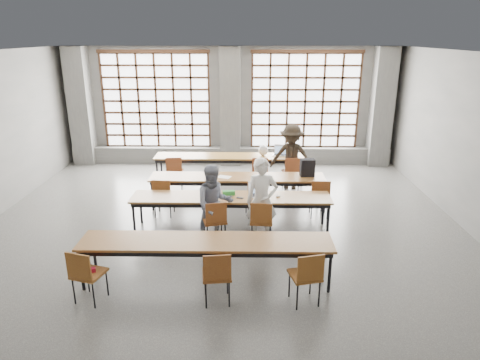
# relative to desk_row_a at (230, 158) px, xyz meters

# --- Properties ---
(floor) EXTENTS (11.00, 11.00, 0.00)m
(floor) POSITION_rel_desk_row_a_xyz_m (-0.04, -3.51, -0.66)
(floor) COLOR #4F504D
(floor) RESTS_ON ground
(ceiling) EXTENTS (11.00, 11.00, 0.00)m
(ceiling) POSITION_rel_desk_row_a_xyz_m (-0.04, -3.51, 2.84)
(ceiling) COLOR silver
(ceiling) RESTS_ON floor
(wall_back) EXTENTS (10.00, 0.00, 10.00)m
(wall_back) POSITION_rel_desk_row_a_xyz_m (-0.04, 1.99, 1.09)
(wall_back) COLOR #5C5B59
(wall_back) RESTS_ON floor
(column_left) EXTENTS (0.60, 0.55, 3.50)m
(column_left) POSITION_rel_desk_row_a_xyz_m (-4.54, 1.71, 1.09)
(column_left) COLOR #51514F
(column_left) RESTS_ON floor
(column_mid) EXTENTS (0.60, 0.55, 3.50)m
(column_mid) POSITION_rel_desk_row_a_xyz_m (-0.04, 1.71, 1.09)
(column_mid) COLOR #51514F
(column_mid) RESTS_ON floor
(column_right) EXTENTS (0.60, 0.55, 3.50)m
(column_right) POSITION_rel_desk_row_a_xyz_m (4.46, 1.71, 1.09)
(column_right) COLOR #51514F
(column_right) RESTS_ON floor
(window_left) EXTENTS (3.32, 0.12, 3.00)m
(window_left) POSITION_rel_desk_row_a_xyz_m (-2.29, 1.91, 1.24)
(window_left) COLOR white
(window_left) RESTS_ON wall_back
(window_right) EXTENTS (3.32, 0.12, 3.00)m
(window_right) POSITION_rel_desk_row_a_xyz_m (2.21, 1.91, 1.24)
(window_right) COLOR white
(window_right) RESTS_ON wall_back
(sill_ledge) EXTENTS (9.80, 0.35, 0.50)m
(sill_ledge) POSITION_rel_desk_row_a_xyz_m (-0.04, 1.79, -0.41)
(sill_ledge) COLOR #51514F
(sill_ledge) RESTS_ON floor
(desk_row_a) EXTENTS (4.00, 0.70, 0.73)m
(desk_row_a) POSITION_rel_desk_row_a_xyz_m (0.00, 0.00, 0.00)
(desk_row_a) COLOR brown
(desk_row_a) RESTS_ON floor
(desk_row_b) EXTENTS (4.00, 0.70, 0.73)m
(desk_row_b) POSITION_rel_desk_row_a_xyz_m (0.25, -1.77, 0.00)
(desk_row_b) COLOR brown
(desk_row_b) RESTS_ON floor
(desk_row_c) EXTENTS (4.00, 0.70, 0.73)m
(desk_row_c) POSITION_rel_desk_row_a_xyz_m (0.15, -3.05, 0.00)
(desk_row_c) COLOR brown
(desk_row_c) RESTS_ON floor
(desk_row_d) EXTENTS (4.00, 0.70, 0.73)m
(desk_row_d) POSITION_rel_desk_row_a_xyz_m (-0.18, -5.00, 0.00)
(desk_row_d) COLOR brown
(desk_row_d) RESTS_ON floor
(chair_back_left) EXTENTS (0.45, 0.46, 0.88)m
(chair_back_left) POSITION_rel_desk_row_a_xyz_m (-1.39, -0.63, -0.13)
(chair_back_left) COLOR maroon
(chair_back_left) RESTS_ON floor
(chair_back_mid) EXTENTS (0.43, 0.44, 0.88)m
(chair_back_mid) POSITION_rel_desk_row_a_xyz_m (0.80, -0.63, -0.13)
(chair_back_mid) COLOR maroon
(chair_back_mid) RESTS_ON floor
(chair_back_right) EXTENTS (0.46, 0.47, 0.88)m
(chair_back_right) POSITION_rel_desk_row_a_xyz_m (1.61, -0.63, -0.13)
(chair_back_right) COLOR maroon
(chair_back_right) RESTS_ON floor
(chair_mid_left) EXTENTS (0.45, 0.45, 0.88)m
(chair_mid_left) POSITION_rel_desk_row_a_xyz_m (-1.36, -2.40, -0.13)
(chair_mid_left) COLOR brown
(chair_mid_left) RESTS_ON floor
(chair_mid_centre) EXTENTS (0.49, 0.49, 0.88)m
(chair_mid_centre) POSITION_rel_desk_row_a_xyz_m (0.66, -2.39, -0.13)
(chair_mid_centre) COLOR brown
(chair_mid_centre) RESTS_ON floor
(chair_mid_right) EXTENTS (0.43, 0.44, 0.88)m
(chair_mid_right) POSITION_rel_desk_row_a_xyz_m (2.04, -2.40, -0.13)
(chair_mid_right) COLOR brown
(chair_mid_right) RESTS_ON floor
(chair_front_left) EXTENTS (0.51, 0.52, 0.88)m
(chair_front_left) POSITION_rel_desk_row_a_xyz_m (-0.13, -3.68, -0.13)
(chair_front_left) COLOR brown
(chair_front_left) RESTS_ON floor
(chair_front_right) EXTENTS (0.45, 0.46, 0.88)m
(chair_front_right) POSITION_rel_desk_row_a_xyz_m (0.74, -3.68, -0.13)
(chair_front_right) COLOR brown
(chair_front_right) RESTS_ON floor
(chair_near_left) EXTENTS (0.52, 0.52, 0.88)m
(chair_near_left) POSITION_rel_desk_row_a_xyz_m (-1.90, -5.62, -0.13)
(chair_near_left) COLOR brown
(chair_near_left) RESTS_ON floor
(chair_near_mid) EXTENTS (0.47, 0.47, 0.88)m
(chair_near_mid) POSITION_rel_desk_row_a_xyz_m (0.03, -5.62, -0.13)
(chair_near_mid) COLOR brown
(chair_near_mid) RESTS_ON floor
(chair_near_right) EXTENTS (0.51, 0.51, 0.88)m
(chair_near_right) POSITION_rel_desk_row_a_xyz_m (1.34, -5.62, -0.13)
(chair_near_right) COLOR brown
(chair_near_right) RESTS_ON floor
(student_male) EXTENTS (0.65, 0.46, 1.67)m
(student_male) POSITION_rel_desk_row_a_xyz_m (0.75, -3.55, 0.17)
(student_male) COLOR white
(student_male) RESTS_ON floor
(student_female) EXTENTS (0.87, 0.75, 1.53)m
(student_female) POSITION_rel_desk_row_a_xyz_m (-0.15, -3.55, 0.10)
(student_female) COLOR #172145
(student_female) RESTS_ON floor
(student_back) EXTENTS (1.21, 0.89, 1.68)m
(student_back) POSITION_rel_desk_row_a_xyz_m (1.60, -0.50, 0.18)
(student_back) COLOR black
(student_back) RESTS_ON floor
(laptop_front) EXTENTS (0.41, 0.37, 0.26)m
(laptop_front) POSITION_rel_desk_row_a_xyz_m (0.69, -2.94, 0.13)
(laptop_front) COLOR silver
(laptop_front) RESTS_ON desk_row_c
(laptop_back) EXTENTS (0.43, 0.39, 0.26)m
(laptop_back) POSITION_rel_desk_row_a_xyz_m (1.37, 0.11, 0.13)
(laptop_back) COLOR silver
(laptop_back) RESTS_ON desk_row_a
(mouse) EXTENTS (0.10, 0.07, 0.04)m
(mouse) POSITION_rel_desk_row_a_xyz_m (1.10, -3.07, 0.08)
(mouse) COLOR white
(mouse) RESTS_ON desk_row_c
(green_box) EXTENTS (0.26, 0.12, 0.09)m
(green_box) POSITION_rel_desk_row_a_xyz_m (0.10, -2.97, 0.11)
(green_box) COLOR green
(green_box) RESTS_ON desk_row_c
(phone) EXTENTS (0.14, 0.11, 0.01)m
(phone) POSITION_rel_desk_row_a_xyz_m (0.33, -3.15, 0.07)
(phone) COLOR black
(phone) RESTS_ON desk_row_c
(paper_sheet_a) EXTENTS (0.30, 0.21, 0.00)m
(paper_sheet_a) POSITION_rel_desk_row_a_xyz_m (-0.35, -1.72, 0.07)
(paper_sheet_a) COLOR white
(paper_sheet_a) RESTS_ON desk_row_b
(paper_sheet_b) EXTENTS (0.35, 0.30, 0.00)m
(paper_sheet_b) POSITION_rel_desk_row_a_xyz_m (-0.05, -1.82, 0.07)
(paper_sheet_b) COLOR white
(paper_sheet_b) RESTS_ON desk_row_b
(backpack) EXTENTS (0.33, 0.22, 0.40)m
(backpack) POSITION_rel_desk_row_a_xyz_m (1.85, -1.72, 0.27)
(backpack) COLOR black
(backpack) RESTS_ON desk_row_b
(plastic_bag) EXTENTS (0.31, 0.28, 0.29)m
(plastic_bag) POSITION_rel_desk_row_a_xyz_m (0.90, 0.05, 0.21)
(plastic_bag) COLOR silver
(plastic_bag) RESTS_ON desk_row_a
(red_pouch) EXTENTS (0.22, 0.14, 0.06)m
(red_pouch) POSITION_rel_desk_row_a_xyz_m (-1.88, -5.55, -0.16)
(red_pouch) COLOR maroon
(red_pouch) RESTS_ON chair_near_left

